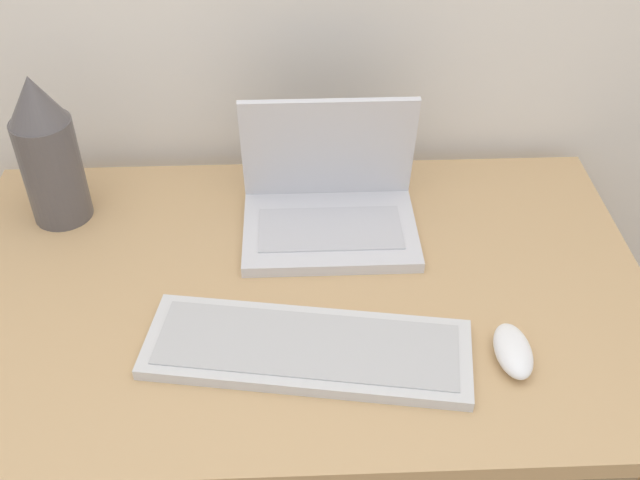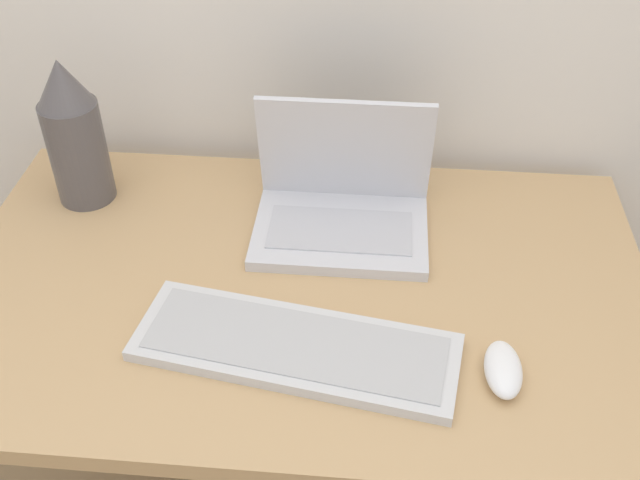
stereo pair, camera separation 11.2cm
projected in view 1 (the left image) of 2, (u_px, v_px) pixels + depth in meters
desk at (299, 331)px, 1.26m from camera, size 1.12×0.70×0.77m
laptop at (330, 201)px, 1.28m from camera, size 0.30×0.22×0.23m
keyboard at (308, 349)px, 1.07m from camera, size 0.49×0.23×0.02m
mouse at (513, 351)px, 1.06m from camera, size 0.05×0.10×0.03m
vase at (48, 151)px, 1.25m from camera, size 0.10×0.10×0.27m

